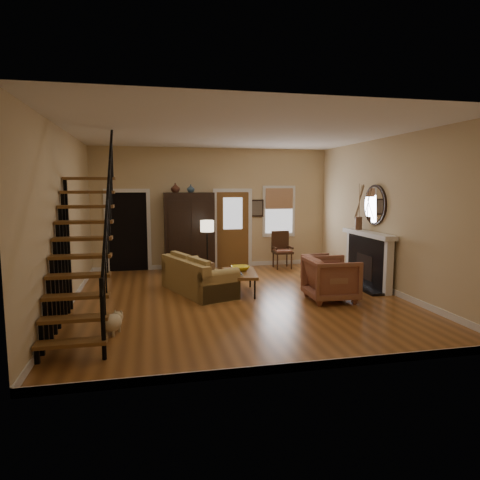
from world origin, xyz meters
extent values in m
plane|color=#925625|center=(0.00, 0.00, 0.00)|extent=(7.00, 7.00, 0.00)
plane|color=white|center=(0.00, 0.00, 3.30)|extent=(7.00, 7.00, 0.00)
cube|color=#D8BC8A|center=(0.00, 3.50, 1.65)|extent=(6.50, 0.04, 3.30)
cube|color=#D8BC8A|center=(-3.25, 0.00, 1.65)|extent=(0.04, 7.00, 3.30)
cube|color=#D8BC8A|center=(3.25, 0.00, 1.65)|extent=(0.04, 7.00, 3.30)
cube|color=black|center=(-2.30, 3.65, 1.05)|extent=(1.00, 0.36, 2.10)
cube|color=brown|center=(0.55, 3.48, 1.05)|extent=(0.90, 0.06, 2.10)
cube|color=silver|center=(1.90, 3.47, 1.55)|extent=(0.96, 0.06, 1.46)
cube|color=black|center=(3.13, 0.50, 0.57)|extent=(0.24, 1.60, 1.15)
cube|color=white|center=(3.07, 0.50, 1.20)|extent=(0.30, 1.95, 0.10)
cylinder|color=silver|center=(3.20, 0.50, 1.85)|extent=(0.05, 0.90, 0.90)
imported|color=#4C2619|center=(-1.05, 3.05, 2.22)|extent=(0.24, 0.24, 0.25)
imported|color=#334C60|center=(-0.65, 3.05, 2.21)|extent=(0.20, 0.20, 0.21)
imported|color=yellow|center=(0.15, 0.63, 0.50)|extent=(0.41, 0.41, 0.10)
imported|color=brown|center=(1.76, -0.48, 0.43)|extent=(0.98, 0.95, 0.87)
imported|color=brown|center=(2.17, 0.91, 0.34)|extent=(0.83, 0.81, 0.69)
camera|label=1|loc=(-1.76, -8.24, 2.26)|focal=32.00mm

